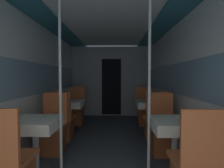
{
  "coord_description": "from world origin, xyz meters",
  "views": [
    {
      "loc": [
        0.15,
        -1.59,
        1.29
      ],
      "look_at": [
        0.05,
        2.85,
        1.11
      ],
      "focal_mm": 28.0,
      "sensor_mm": 36.0,
      "label": 1
    }
  ],
  "objects_px": {
    "dining_table_left_0": "(35,127)",
    "chair_right_far_0": "(163,135)",
    "dining_table_right_0": "(175,127)",
    "support_pole_right_0": "(149,88)",
    "support_pole_left_0": "(60,88)",
    "dining_table_right_1": "(150,106)",
    "dining_table_left_1": "(70,105)",
    "chair_right_near_1": "(155,126)",
    "chair_left_far_1": "(76,113)",
    "chair_left_near_1": "(62,125)",
    "chair_right_far_1": "(145,113)",
    "chair_left_far_0": "(52,134)"
  },
  "relations": [
    {
      "from": "dining_table_left_1",
      "to": "support_pole_right_0",
      "type": "height_order",
      "value": "support_pole_right_0"
    },
    {
      "from": "dining_table_left_0",
      "to": "chair_left_far_0",
      "type": "xyz_separation_m",
      "value": [
        -0.0,
        0.61,
        -0.31
      ]
    },
    {
      "from": "chair_right_far_0",
      "to": "chair_right_far_1",
      "type": "xyz_separation_m",
      "value": [
        0.0,
        1.78,
        0.0
      ]
    },
    {
      "from": "dining_table_right_1",
      "to": "chair_right_far_1",
      "type": "height_order",
      "value": "chair_right_far_1"
    },
    {
      "from": "chair_right_far_0",
      "to": "dining_table_left_1",
      "type": "bearing_deg",
      "value": -31.81
    },
    {
      "from": "dining_table_left_1",
      "to": "dining_table_right_1",
      "type": "height_order",
      "value": "same"
    },
    {
      "from": "chair_left_far_0",
      "to": "chair_right_far_0",
      "type": "relative_size",
      "value": 1.0
    },
    {
      "from": "chair_left_far_1",
      "to": "chair_right_far_1",
      "type": "height_order",
      "value": "same"
    },
    {
      "from": "chair_right_far_0",
      "to": "dining_table_right_1",
      "type": "relative_size",
      "value": 1.39
    },
    {
      "from": "support_pole_left_0",
      "to": "dining_table_right_1",
      "type": "distance_m",
      "value": 2.41
    },
    {
      "from": "support_pole_right_0",
      "to": "dining_table_right_1",
      "type": "bearing_deg",
      "value": 78.93
    },
    {
      "from": "dining_table_left_1",
      "to": "chair_right_far_1",
      "type": "xyz_separation_m",
      "value": [
        1.88,
        0.61,
        -0.31
      ]
    },
    {
      "from": "dining_table_left_1",
      "to": "chair_right_far_0",
      "type": "relative_size",
      "value": 0.72
    },
    {
      "from": "dining_table_left_1",
      "to": "chair_left_far_1",
      "type": "relative_size",
      "value": 0.72
    },
    {
      "from": "support_pole_left_0",
      "to": "dining_table_right_0",
      "type": "relative_size",
      "value": 3.16
    },
    {
      "from": "chair_left_far_1",
      "to": "support_pole_right_0",
      "type": "distance_m",
      "value": 2.96
    },
    {
      "from": "support_pole_left_0",
      "to": "dining_table_left_1",
      "type": "bearing_deg",
      "value": 101.07
    },
    {
      "from": "chair_left_near_1",
      "to": "chair_right_near_1",
      "type": "height_order",
      "value": "same"
    },
    {
      "from": "dining_table_right_0",
      "to": "support_pole_right_0",
      "type": "distance_m",
      "value": 0.63
    },
    {
      "from": "chair_left_far_0",
      "to": "dining_table_right_1",
      "type": "height_order",
      "value": "chair_left_far_0"
    },
    {
      "from": "support_pole_left_0",
      "to": "support_pole_right_0",
      "type": "xyz_separation_m",
      "value": [
        1.19,
        0.0,
        0.0
      ]
    },
    {
      "from": "dining_table_right_1",
      "to": "chair_left_far_0",
      "type": "bearing_deg",
      "value": -148.19
    },
    {
      "from": "dining_table_left_0",
      "to": "chair_left_near_1",
      "type": "xyz_separation_m",
      "value": [
        -0.0,
        1.17,
        -0.31
      ]
    },
    {
      "from": "support_pole_left_0",
      "to": "dining_table_left_1",
      "type": "relative_size",
      "value": 3.16
    },
    {
      "from": "support_pole_right_0",
      "to": "chair_right_near_1",
      "type": "distance_m",
      "value": 1.48
    },
    {
      "from": "dining_table_left_0",
      "to": "chair_right_far_0",
      "type": "height_order",
      "value": "chair_right_far_0"
    },
    {
      "from": "chair_left_far_0",
      "to": "support_pole_left_0",
      "type": "xyz_separation_m",
      "value": [
        0.35,
        -0.61,
        0.84
      ]
    },
    {
      "from": "chair_left_near_1",
      "to": "chair_right_near_1",
      "type": "xyz_separation_m",
      "value": [
        1.88,
        0.0,
        0.0
      ]
    },
    {
      "from": "dining_table_left_0",
      "to": "chair_right_far_0",
      "type": "distance_m",
      "value": 2.0
    },
    {
      "from": "chair_left_near_1",
      "to": "chair_right_far_1",
      "type": "xyz_separation_m",
      "value": [
        1.88,
        1.22,
        0.0
      ]
    },
    {
      "from": "chair_left_near_1",
      "to": "chair_left_far_1",
      "type": "relative_size",
      "value": 1.0
    },
    {
      "from": "chair_right_near_1",
      "to": "chair_left_far_0",
      "type": "bearing_deg",
      "value": -163.46
    },
    {
      "from": "support_pole_right_0",
      "to": "chair_right_near_1",
      "type": "height_order",
      "value": "support_pole_right_0"
    },
    {
      "from": "chair_left_far_1",
      "to": "support_pole_right_0",
      "type": "bearing_deg",
      "value": 122.77
    },
    {
      "from": "support_pole_left_0",
      "to": "chair_left_far_1",
      "type": "relative_size",
      "value": 2.27
    },
    {
      "from": "support_pole_left_0",
      "to": "dining_table_right_0",
      "type": "bearing_deg",
      "value": -0.0
    },
    {
      "from": "dining_table_left_1",
      "to": "chair_right_near_1",
      "type": "xyz_separation_m",
      "value": [
        1.88,
        -0.61,
        -0.31
      ]
    },
    {
      "from": "chair_left_far_0",
      "to": "chair_right_far_1",
      "type": "bearing_deg",
      "value": -136.66
    },
    {
      "from": "dining_table_left_1",
      "to": "chair_right_near_1",
      "type": "distance_m",
      "value": 2.0
    },
    {
      "from": "dining_table_right_0",
      "to": "support_pole_right_0",
      "type": "height_order",
      "value": "support_pole_right_0"
    },
    {
      "from": "chair_left_far_0",
      "to": "chair_left_far_1",
      "type": "xyz_separation_m",
      "value": [
        0.0,
        1.78,
        0.0
      ]
    },
    {
      "from": "chair_left_far_1",
      "to": "chair_right_far_0",
      "type": "bearing_deg",
      "value": 136.66
    },
    {
      "from": "support_pole_left_0",
      "to": "chair_right_near_1",
      "type": "height_order",
      "value": "support_pole_left_0"
    },
    {
      "from": "support_pole_left_0",
      "to": "chair_right_far_0",
      "type": "xyz_separation_m",
      "value": [
        1.54,
        0.61,
        -0.84
      ]
    },
    {
      "from": "chair_left_far_0",
      "to": "chair_right_far_1",
      "type": "distance_m",
      "value": 2.59
    },
    {
      "from": "chair_right_near_1",
      "to": "chair_right_far_0",
      "type": "bearing_deg",
      "value": -90.0
    },
    {
      "from": "dining_table_left_1",
      "to": "chair_right_far_1",
      "type": "distance_m",
      "value": 2.0
    },
    {
      "from": "dining_table_right_1",
      "to": "chair_right_far_1",
      "type": "relative_size",
      "value": 0.72
    },
    {
      "from": "dining_table_left_0",
      "to": "dining_table_right_0",
      "type": "xyz_separation_m",
      "value": [
        1.88,
        0.0,
        0.0
      ]
    },
    {
      "from": "support_pole_right_0",
      "to": "dining_table_right_1",
      "type": "relative_size",
      "value": 3.16
    }
  ]
}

